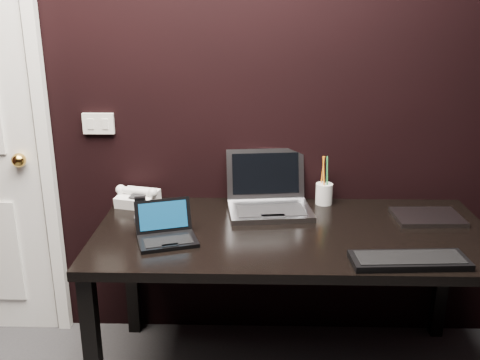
{
  "coord_description": "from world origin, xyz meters",
  "views": [
    {
      "loc": [
        0.12,
        -0.72,
        1.66
      ],
      "look_at": [
        0.07,
        1.35,
        0.98
      ],
      "focal_mm": 40.0,
      "sensor_mm": 36.0,
      "label": 1
    }
  ],
  "objects_px": {
    "closed_laptop": "(427,217)",
    "mobile_phone": "(141,212)",
    "silver_laptop": "(269,200)",
    "ext_keyboard": "(409,260)",
    "netbook": "(166,233)",
    "desk_phone": "(138,197)",
    "pen_cup": "(324,193)",
    "desk": "(293,247)"
  },
  "relations": [
    {
      "from": "pen_cup",
      "to": "mobile_phone",
      "type": "bearing_deg",
      "value": -164.96
    },
    {
      "from": "closed_laptop",
      "to": "pen_cup",
      "type": "height_order",
      "value": "pen_cup"
    },
    {
      "from": "netbook",
      "to": "closed_laptop",
      "type": "height_order",
      "value": "netbook"
    },
    {
      "from": "netbook",
      "to": "desk_phone",
      "type": "xyz_separation_m",
      "value": [
        -0.2,
        0.4,
        0.01
      ]
    },
    {
      "from": "ext_keyboard",
      "to": "pen_cup",
      "type": "height_order",
      "value": "pen_cup"
    },
    {
      "from": "netbook",
      "to": "pen_cup",
      "type": "height_order",
      "value": "pen_cup"
    },
    {
      "from": "desk_phone",
      "to": "pen_cup",
      "type": "bearing_deg",
      "value": 2.67
    },
    {
      "from": "netbook",
      "to": "mobile_phone",
      "type": "xyz_separation_m",
      "value": [
        -0.15,
        0.22,
        0.01
      ]
    },
    {
      "from": "mobile_phone",
      "to": "pen_cup",
      "type": "bearing_deg",
      "value": 15.04
    },
    {
      "from": "closed_laptop",
      "to": "pen_cup",
      "type": "relative_size",
      "value": 1.27
    },
    {
      "from": "ext_keyboard",
      "to": "pen_cup",
      "type": "bearing_deg",
      "value": 110.89
    },
    {
      "from": "desk_phone",
      "to": "ext_keyboard",
      "type": "bearing_deg",
      "value": -27.26
    },
    {
      "from": "closed_laptop",
      "to": "mobile_phone",
      "type": "xyz_separation_m",
      "value": [
        -1.29,
        -0.04,
        0.03
      ]
    },
    {
      "from": "mobile_phone",
      "to": "pen_cup",
      "type": "relative_size",
      "value": 0.44
    },
    {
      "from": "silver_laptop",
      "to": "mobile_phone",
      "type": "distance_m",
      "value": 0.59
    },
    {
      "from": "desk",
      "to": "mobile_phone",
      "type": "xyz_separation_m",
      "value": [
        -0.68,
        0.1,
        0.12
      ]
    },
    {
      "from": "closed_laptop",
      "to": "silver_laptop",
      "type": "bearing_deg",
      "value": 172.29
    },
    {
      "from": "desk_phone",
      "to": "mobile_phone",
      "type": "bearing_deg",
      "value": -74.04
    },
    {
      "from": "desk",
      "to": "netbook",
      "type": "height_order",
      "value": "netbook"
    },
    {
      "from": "ext_keyboard",
      "to": "mobile_phone",
      "type": "xyz_separation_m",
      "value": [
        -1.09,
        0.4,
        0.03
      ]
    },
    {
      "from": "desk",
      "to": "desk_phone",
      "type": "height_order",
      "value": "desk_phone"
    },
    {
      "from": "desk",
      "to": "desk_phone",
      "type": "relative_size",
      "value": 7.69
    },
    {
      "from": "netbook",
      "to": "desk_phone",
      "type": "height_order",
      "value": "netbook"
    },
    {
      "from": "netbook",
      "to": "silver_laptop",
      "type": "height_order",
      "value": "silver_laptop"
    },
    {
      "from": "closed_laptop",
      "to": "mobile_phone",
      "type": "relative_size",
      "value": 2.86
    },
    {
      "from": "desk",
      "to": "closed_laptop",
      "type": "height_order",
      "value": "closed_laptop"
    },
    {
      "from": "desk",
      "to": "netbook",
      "type": "xyz_separation_m",
      "value": [
        -0.53,
        -0.11,
        0.11
      ]
    },
    {
      "from": "silver_laptop",
      "to": "ext_keyboard",
      "type": "height_order",
      "value": "silver_laptop"
    },
    {
      "from": "desk",
      "to": "silver_laptop",
      "type": "distance_m",
      "value": 0.29
    },
    {
      "from": "pen_cup",
      "to": "desk_phone",
      "type": "bearing_deg",
      "value": -177.33
    },
    {
      "from": "netbook",
      "to": "pen_cup",
      "type": "xyz_separation_m",
      "value": [
        0.7,
        0.45,
        0.03
      ]
    },
    {
      "from": "netbook",
      "to": "desk_phone",
      "type": "relative_size",
      "value": 1.29
    },
    {
      "from": "pen_cup",
      "to": "closed_laptop",
      "type": "bearing_deg",
      "value": -22.99
    },
    {
      "from": "ext_keyboard",
      "to": "desk_phone",
      "type": "height_order",
      "value": "desk_phone"
    },
    {
      "from": "closed_laptop",
      "to": "mobile_phone",
      "type": "height_order",
      "value": "mobile_phone"
    },
    {
      "from": "closed_laptop",
      "to": "mobile_phone",
      "type": "bearing_deg",
      "value": -178.26
    },
    {
      "from": "silver_laptop",
      "to": "ext_keyboard",
      "type": "relative_size",
      "value": 0.93
    },
    {
      "from": "closed_laptop",
      "to": "desk_phone",
      "type": "distance_m",
      "value": 1.36
    },
    {
      "from": "desk",
      "to": "netbook",
      "type": "distance_m",
      "value": 0.55
    },
    {
      "from": "desk",
      "to": "silver_laptop",
      "type": "xyz_separation_m",
      "value": [
        -0.1,
        0.24,
        0.13
      ]
    },
    {
      "from": "silver_laptop",
      "to": "mobile_phone",
      "type": "bearing_deg",
      "value": -166.74
    },
    {
      "from": "desk",
      "to": "closed_laptop",
      "type": "xyz_separation_m",
      "value": [
        0.62,
        0.14,
        0.09
      ]
    }
  ]
}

